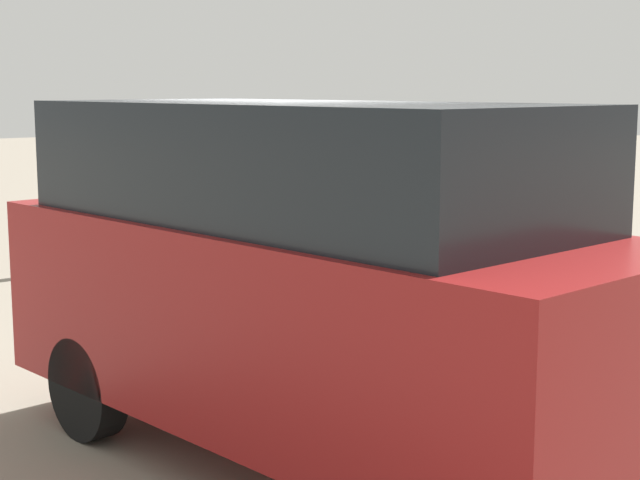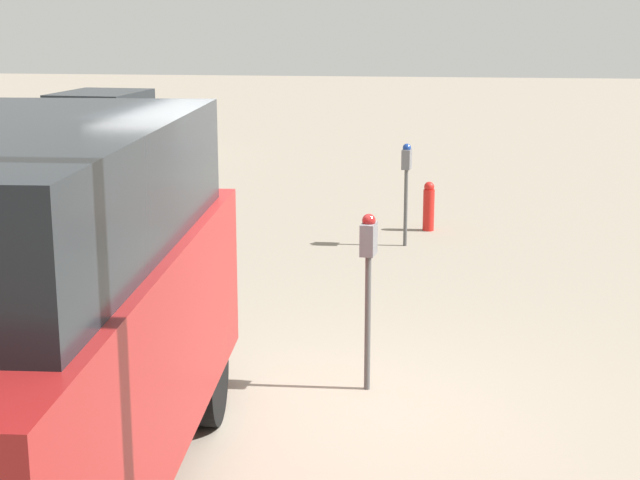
{
  "view_description": "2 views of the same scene",
  "coord_description": "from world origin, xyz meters",
  "px_view_note": "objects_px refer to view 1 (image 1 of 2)",
  "views": [
    {
      "loc": [
        6.66,
        -5.45,
        2.52
      ],
      "look_at": [
        0.16,
        0.01,
        1.18
      ],
      "focal_mm": 55.0,
      "sensor_mm": 36.0,
      "label": 1
    },
    {
      "loc": [
        7.1,
        1.0,
        3.07
      ],
      "look_at": [
        -0.74,
        0.02,
        1.21
      ],
      "focal_mm": 55.0,
      "sensor_mm": 36.0,
      "label": 2
    }
  ],
  "objects_px": {
    "parked_van": "(308,274)",
    "fire_hydrant": "(65,235)",
    "parking_meter_near": "(307,236)",
    "parking_meter_far": "(75,197)"
  },
  "relations": [
    {
      "from": "parked_van",
      "to": "fire_hydrant",
      "type": "distance_m",
      "value": 8.81
    },
    {
      "from": "parking_meter_near",
      "to": "fire_hydrant",
      "type": "xyz_separation_m",
      "value": [
        -6.12,
        0.4,
        -0.74
      ]
    },
    {
      "from": "parking_meter_near",
      "to": "parked_van",
      "type": "relative_size",
      "value": 0.31
    },
    {
      "from": "fire_hydrant",
      "to": "parking_meter_far",
      "type": "bearing_deg",
      "value": -16.68
    },
    {
      "from": "fire_hydrant",
      "to": "parking_meter_near",
      "type": "bearing_deg",
      "value": -3.77
    },
    {
      "from": "parking_meter_near",
      "to": "fire_hydrant",
      "type": "height_order",
      "value": "parking_meter_near"
    },
    {
      "from": "parked_van",
      "to": "parking_meter_near",
      "type": "bearing_deg",
      "value": 137.45
    },
    {
      "from": "parking_meter_far",
      "to": "parked_van",
      "type": "distance_m",
      "value": 7.74
    },
    {
      "from": "parking_meter_near",
      "to": "fire_hydrant",
      "type": "bearing_deg",
      "value": -176.91
    },
    {
      "from": "parking_meter_near",
      "to": "parked_van",
      "type": "height_order",
      "value": "parked_van"
    }
  ]
}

